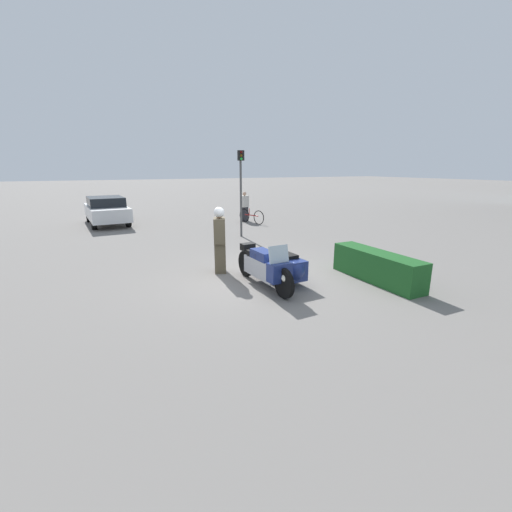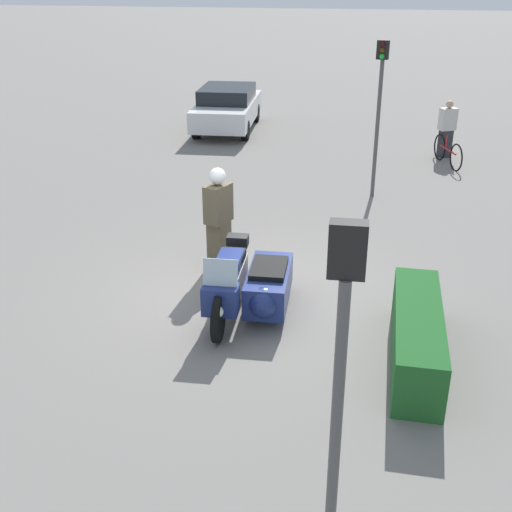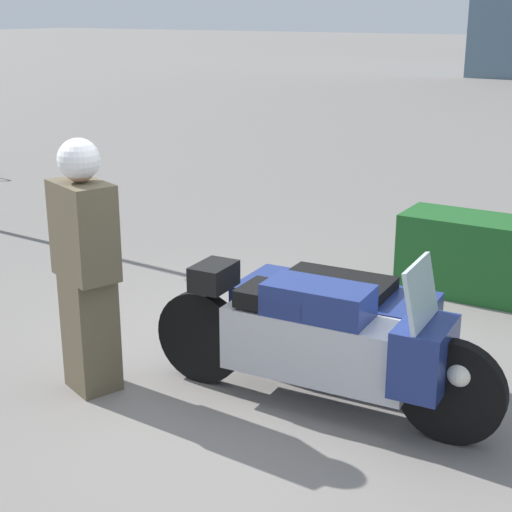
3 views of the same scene
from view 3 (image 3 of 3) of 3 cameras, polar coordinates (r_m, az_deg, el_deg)
The scene contains 3 objects.
ground_plane at distance 6.01m, azimuth -0.74°, elevation -8.76°, with size 160.00×160.00×0.00m, color slate.
police_motorcycle at distance 5.67m, azimuth 6.10°, elevation -5.32°, with size 2.56×1.19×1.17m.
officer_rider at distance 5.62m, azimuth -12.28°, elevation -0.39°, with size 0.58×0.46×1.84m.
Camera 3 is at (2.85, -4.57, 2.67)m, focal length 55.00 mm.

